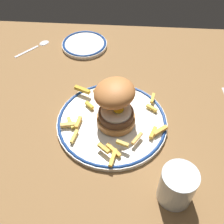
% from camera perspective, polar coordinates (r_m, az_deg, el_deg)
% --- Properties ---
extents(ground_plane, '(1.35, 0.88, 0.04)m').
position_cam_1_polar(ground_plane, '(0.75, 0.97, -1.36)').
color(ground_plane, brown).
extents(dinner_plate, '(0.28, 0.28, 0.02)m').
position_cam_1_polar(dinner_plate, '(0.71, 0.00, -2.02)').
color(dinner_plate, white).
rests_on(dinner_plate, ground_plane).
extents(burger, '(0.11, 0.12, 0.12)m').
position_cam_1_polar(burger, '(0.66, 0.67, 1.99)').
color(burger, '#BC783D').
rests_on(burger, dinner_plate).
extents(fries_pile, '(0.27, 0.26, 0.02)m').
position_cam_1_polar(fries_pile, '(0.69, -0.69, -1.94)').
color(fries_pile, gold).
rests_on(fries_pile, dinner_plate).
extents(water_glass, '(0.07, 0.07, 0.09)m').
position_cam_1_polar(water_glass, '(0.59, 13.18, -14.87)').
color(water_glass, silver).
rests_on(water_glass, ground_plane).
extents(side_plate, '(0.15, 0.15, 0.02)m').
position_cam_1_polar(side_plate, '(0.97, -5.70, 13.74)').
color(side_plate, white).
rests_on(side_plate, ground_plane).
extents(spoon, '(0.10, 0.11, 0.01)m').
position_cam_1_polar(spoon, '(1.00, -14.57, 13.41)').
color(spoon, silver).
rests_on(spoon, ground_plane).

